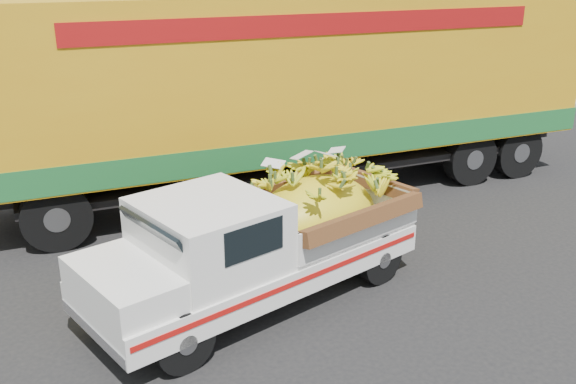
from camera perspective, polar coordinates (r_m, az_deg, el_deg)
ground at (r=9.76m, az=1.09°, el=-6.58°), size 100.00×100.00×0.00m
curb at (r=14.34m, az=-9.55°, el=2.37°), size 60.00×0.25×0.15m
sidewalk at (r=16.27m, az=-12.00°, el=4.32°), size 60.00×4.00×0.14m
pickup_truck at (r=8.67m, az=-1.04°, el=-3.79°), size 4.86×2.61×1.62m
semi_trailer at (r=12.24m, az=0.58°, el=9.48°), size 12.04×3.58×3.80m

